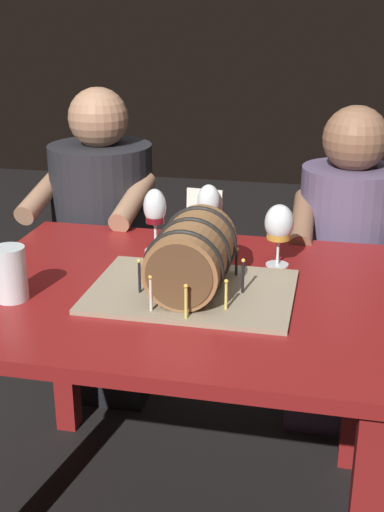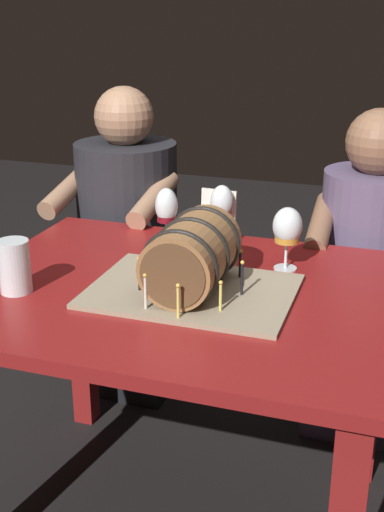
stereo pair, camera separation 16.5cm
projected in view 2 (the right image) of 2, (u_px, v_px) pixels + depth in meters
dining_table at (178, 331)px, 1.77m from camera, size 1.11×0.88×0.75m
barrel_cake at (192, 261)px, 1.66m from camera, size 0.51×0.37×0.20m
wine_glass_amber at (287, 228)px, 1.80m from camera, size 0.08×0.08×0.18m
wine_glass_rose at (222, 205)px, 1.98m from camera, size 0.07×0.07×0.18m
wine_glass_red at (167, 209)px, 1.94m from camera, size 0.07×0.07×0.19m
beer_pint at (15, 269)px, 1.68m from camera, size 0.08×0.08×0.14m
menu_card at (217, 216)px, 2.03m from camera, size 0.11×0.03×0.16m
person_seated_left at (129, 253)px, 2.52m from camera, size 0.41×0.48×1.17m
person_seated_right at (365, 291)px, 2.28m from camera, size 0.37×0.46×1.13m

